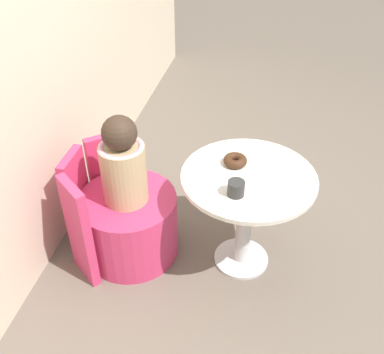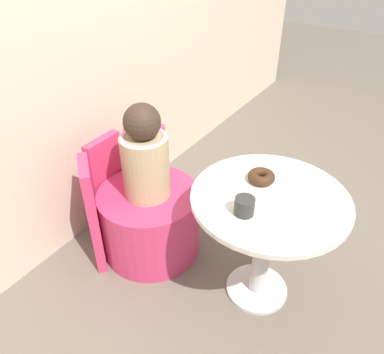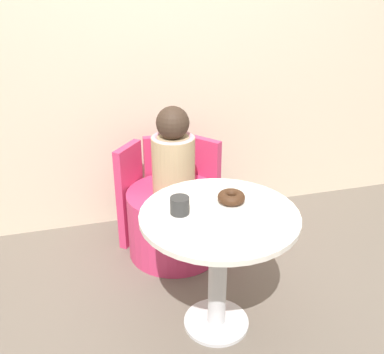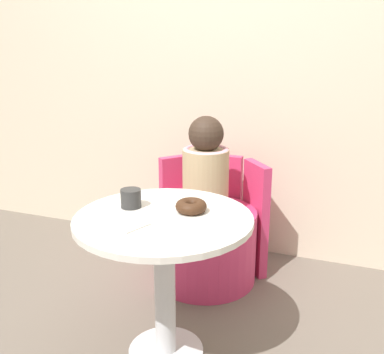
# 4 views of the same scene
# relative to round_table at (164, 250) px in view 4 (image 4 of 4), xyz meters

# --- Properties ---
(ground_plane) EXTENTS (12.00, 12.00, 0.00)m
(ground_plane) POSITION_rel_round_table_xyz_m (-0.06, 0.02, -0.49)
(ground_plane) COLOR #665B51
(back_wall) EXTENTS (6.00, 0.06, 2.40)m
(back_wall) POSITION_rel_round_table_xyz_m (-0.06, 1.15, 0.71)
(back_wall) COLOR beige
(back_wall) RESTS_ON ground_plane
(round_table) EXTENTS (0.71, 0.71, 0.63)m
(round_table) POSITION_rel_round_table_xyz_m (0.00, 0.00, 0.00)
(round_table) COLOR silver
(round_table) RESTS_ON ground_plane
(tub_chair) EXTENTS (0.56, 0.56, 0.41)m
(tub_chair) POSITION_rel_round_table_xyz_m (-0.05, 0.66, -0.28)
(tub_chair) COLOR #C63360
(tub_chair) RESTS_ON ground_plane
(booth_backrest) EXTENTS (0.66, 0.24, 0.65)m
(booth_backrest) POSITION_rel_round_table_xyz_m (-0.05, 0.90, -0.16)
(booth_backrest) COLOR #C63360
(booth_backrest) RESTS_ON ground_plane
(child_figure) EXTENTS (0.25, 0.25, 0.52)m
(child_figure) POSITION_rel_round_table_xyz_m (-0.05, 0.66, 0.16)
(child_figure) COLOR tan
(child_figure) RESTS_ON tub_chair
(donut) EXTENTS (0.13, 0.13, 0.05)m
(donut) POSITION_rel_round_table_xyz_m (0.08, 0.08, 0.17)
(donut) COLOR #3D2314
(donut) RESTS_ON round_table
(cup) EXTENTS (0.08, 0.08, 0.08)m
(cup) POSITION_rel_round_table_xyz_m (-0.17, 0.05, 0.18)
(cup) COLOR #2D2D2D
(cup) RESTS_ON round_table
(paper_napkin) EXTENTS (0.16, 0.16, 0.01)m
(paper_napkin) POSITION_rel_round_table_xyz_m (-0.09, -0.13, 0.15)
(paper_napkin) COLOR silver
(paper_napkin) RESTS_ON round_table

